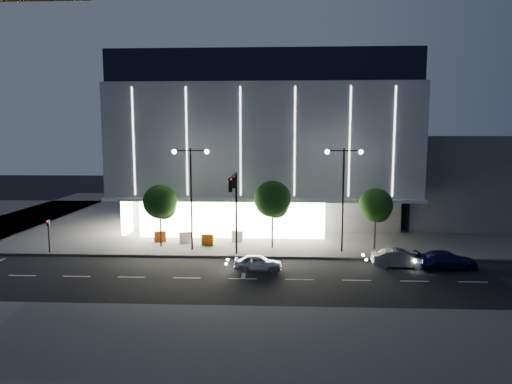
{
  "coord_description": "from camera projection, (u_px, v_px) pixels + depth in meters",
  "views": [
    {
      "loc": [
        4.36,
        -32.66,
        10.09
      ],
      "look_at": [
        2.5,
        8.1,
        5.0
      ],
      "focal_mm": 32.0,
      "sensor_mm": 36.0,
      "label": 1
    }
  ],
  "objects": [
    {
      "name": "ground",
      "position": [
        217.0,
        272.0,
        33.82
      ],
      "size": [
        160.0,
        160.0,
        0.0
      ],
      "primitive_type": "plane",
      "color": "black",
      "rests_on": "ground"
    },
    {
      "name": "sidewalk_museum",
      "position": [
        282.0,
        215.0,
        57.38
      ],
      "size": [
        70.0,
        40.0,
        0.15
      ],
      "primitive_type": "cube",
      "color": "#474747",
      "rests_on": "ground"
    },
    {
      "name": "sidewalk_near",
      "position": [
        289.0,
        347.0,
        21.69
      ],
      "size": [
        70.0,
        10.0,
        0.15
      ],
      "primitive_type": "cube",
      "color": "#474747",
      "rests_on": "ground"
    },
    {
      "name": "museum",
      "position": [
        265.0,
        142.0,
        54.65
      ],
      "size": [
        30.0,
        25.8,
        18.0
      ],
      "color": "#4C4C51",
      "rests_on": "ground"
    },
    {
      "name": "annex_building",
      "position": [
        453.0,
        177.0,
        55.82
      ],
      "size": [
        16.0,
        20.0,
        10.0
      ],
      "primitive_type": "cube",
      "color": "#4C4C51",
      "rests_on": "ground"
    },
    {
      "name": "traffic_mast",
      "position": [
        235.0,
        199.0,
        36.46
      ],
      "size": [
        0.33,
        5.89,
        7.07
      ],
      "color": "black",
      "rests_on": "ground"
    },
    {
      "name": "street_lamp_west",
      "position": [
        191.0,
        184.0,
        39.17
      ],
      "size": [
        3.16,
        0.36,
        9.0
      ],
      "color": "black",
      "rests_on": "ground"
    },
    {
      "name": "street_lamp_east",
      "position": [
        343.0,
        184.0,
        38.58
      ],
      "size": [
        3.16,
        0.36,
        9.0
      ],
      "color": "black",
      "rests_on": "ground"
    },
    {
      "name": "ped_signal_far",
      "position": [
        49.0,
        232.0,
        38.72
      ],
      "size": [
        0.22,
        0.24,
        3.0
      ],
      "color": "black",
      "rests_on": "ground"
    },
    {
      "name": "tree_left",
      "position": [
        160.0,
        204.0,
        40.55
      ],
      "size": [
        3.02,
        3.02,
        5.72
      ],
      "color": "black",
      "rests_on": "ground"
    },
    {
      "name": "tree_mid",
      "position": [
        273.0,
        201.0,
        40.06
      ],
      "size": [
        3.25,
        3.25,
        6.15
      ],
      "color": "black",
      "rests_on": "ground"
    },
    {
      "name": "tree_right",
      "position": [
        376.0,
        207.0,
        39.71
      ],
      "size": [
        2.91,
        2.91,
        5.51
      ],
      "color": "black",
      "rests_on": "ground"
    },
    {
      "name": "car_lead",
      "position": [
        258.0,
        263.0,
        34.1
      ],
      "size": [
        3.63,
        1.58,
        1.22
      ],
      "primitive_type": "imported",
      "rotation": [
        0.0,
        0.0,
        1.53
      ],
      "color": "silver",
      "rests_on": "ground"
    },
    {
      "name": "car_second",
      "position": [
        400.0,
        258.0,
        34.99
      ],
      "size": [
        4.3,
        1.69,
        1.39
      ],
      "primitive_type": "imported",
      "rotation": [
        0.0,
        0.0,
        1.52
      ],
      "color": "gray",
      "rests_on": "ground"
    },
    {
      "name": "car_third",
      "position": [
        447.0,
        260.0,
        34.64
      ],
      "size": [
        4.8,
        2.37,
        1.34
      ],
      "primitive_type": "imported",
      "rotation": [
        0.0,
        0.0,
        1.68
      ],
      "color": "#131647",
      "rests_on": "ground"
    },
    {
      "name": "barrier_a",
      "position": [
        160.0,
        236.0,
        42.75
      ],
      "size": [
        1.13,
        0.53,
        1.0
      ],
      "primitive_type": "cube",
      "rotation": [
        0.0,
        0.0,
        0.27
      ],
      "color": "#E9420C",
      "rests_on": "sidewalk_museum"
    },
    {
      "name": "barrier_b",
      "position": [
        185.0,
        237.0,
        42.39
      ],
      "size": [
        1.11,
        0.66,
        1.0
      ],
      "primitive_type": "cube",
      "rotation": [
        0.0,
        0.0,
        0.4
      ],
      "color": "white",
      "rests_on": "sidewalk_museum"
    },
    {
      "name": "barrier_c",
      "position": [
        207.0,
        240.0,
        41.4
      ],
      "size": [
        1.12,
        0.38,
        1.0
      ],
      "primitive_type": "cube",
      "rotation": [
        0.0,
        0.0,
        -0.12
      ],
      "color": "orange",
      "rests_on": "sidewalk_museum"
    },
    {
      "name": "barrier_d",
      "position": [
        237.0,
        236.0,
        42.9
      ],
      "size": [
        1.12,
        0.64,
        1.0
      ],
      "primitive_type": "cube",
      "rotation": [
        0.0,
        0.0,
        -0.37
      ],
      "color": "white",
      "rests_on": "sidewalk_museum"
    }
  ]
}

